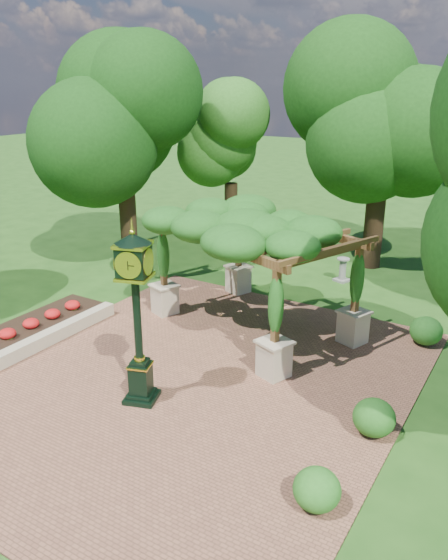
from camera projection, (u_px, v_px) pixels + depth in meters
The scene contains 13 objects.
ground at pixel (168, 399), 12.84m from camera, with size 120.00×120.00×0.00m, color #1E4714.
brick_plaza at pixel (193, 379), 13.63m from camera, with size 10.00×12.00×0.04m, color brown.
border_wall at pixel (49, 338), 15.44m from camera, with size 0.35×5.00×0.40m, color #C6B793.
flower_bed at pixel (28, 331), 15.89m from camera, with size 1.50×5.00×0.36m, color red.
pedestal_clock at pixel (136, 304), 11.92m from camera, with size 1.02×1.02×4.09m.
pergola at pixel (255, 231), 15.51m from camera, with size 6.78×5.46×3.70m.
sundial at pixel (342, 271), 20.28m from camera, with size 0.63×0.63×0.89m.
shrub_front at pixel (317, 489), 9.38m from camera, with size 0.84×0.84×0.75m, color #25631C.
shrub_mid at pixel (374, 418), 11.35m from camera, with size 0.89×0.89×0.80m, color #215818.
shrub_back at pixel (426, 331), 15.30m from camera, with size 0.90×0.90×0.81m, color #225C1A.
tree_west_near at pixel (122, 126), 20.43m from camera, with size 4.61×4.61×7.94m.
tree_west_far at pixel (231, 136), 23.91m from camera, with size 3.15×3.15×7.00m.
tree_north at pixel (384, 119), 20.11m from camera, with size 5.11×5.11×8.36m.
Camera 1 is at (6.93, -8.78, 7.02)m, focal length 35.00 mm.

